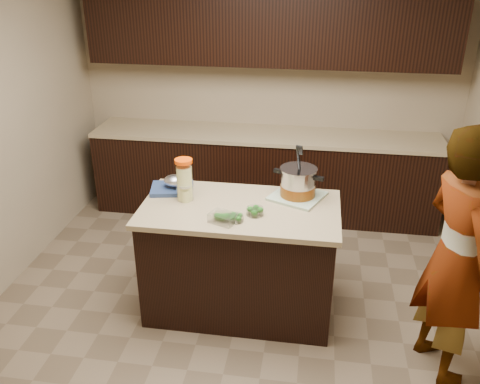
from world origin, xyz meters
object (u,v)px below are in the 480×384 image
Objects in this scene: island at (240,258)px; lemonade_pitcher at (184,181)px; stock_pot at (298,184)px; person at (457,258)px.

island is 4.57× the size of lemonade_pitcher.
lemonade_pitcher is at bearing -151.57° from stock_pot.
island is 3.67× the size of stock_pot.
stock_pot reaches higher than island.
stock_pot is 0.85m from lemonade_pitcher.
island is at bearing -8.15° from lemonade_pitcher.
person reaches higher than lemonade_pitcher.
person is at bearing -14.92° from stock_pot.
person is at bearing -14.61° from lemonade_pitcher.
island is at bearing -133.75° from stock_pot.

